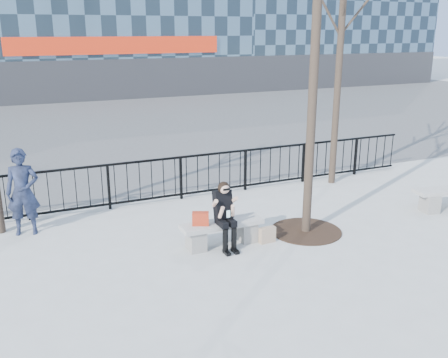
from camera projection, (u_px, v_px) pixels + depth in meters
name	position (u px, v px, depth m)	size (l,w,h in m)	color
ground	(222.00, 245.00, 9.92)	(120.00, 120.00, 0.00)	#A1A29C
street_surface	(91.00, 122.00, 23.03)	(60.00, 23.00, 0.01)	#474747
railing	(173.00, 179.00, 12.38)	(14.00, 0.06, 1.10)	black
tree_grate	(306.00, 231.00, 10.57)	(1.50, 1.50, 0.02)	black
bench_main	(222.00, 231.00, 9.83)	(1.65, 0.46, 0.49)	slate
bench_second	(448.00, 196.00, 11.85)	(1.69, 0.47, 0.50)	slate
seated_woman	(225.00, 216.00, 9.59)	(0.50, 0.64, 1.34)	black
handbag	(201.00, 219.00, 9.58)	(0.32, 0.15, 0.26)	#AF2C15
shopping_bag	(267.00, 235.00, 9.99)	(0.34, 0.12, 0.32)	tan
standing_man	(23.00, 192.00, 10.22)	(0.67, 0.44, 1.82)	black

